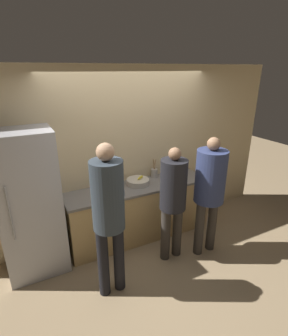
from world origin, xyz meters
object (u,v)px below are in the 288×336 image
(fruit_bowl, at_px, (138,182))
(person_right, at_px, (210,185))
(utensil_crock, at_px, (154,173))
(bottle_dark, at_px, (178,178))
(cup_blue, at_px, (122,193))
(refrigerator, at_px, (30,205))
(person_left, at_px, (108,210))
(bottle_red, at_px, (108,181))
(person_center, at_px, (173,195))

(fruit_bowl, bearing_deg, person_right, -50.59)
(fruit_bowl, distance_m, utensil_crock, 0.39)
(bottle_dark, relative_size, cup_blue, 2.22)
(utensil_crock, bearing_deg, bottle_dark, -58.61)
(utensil_crock, bearing_deg, cup_blue, -152.34)
(bottle_dark, height_order, cup_blue, bottle_dark)
(refrigerator, distance_m, person_left, 1.13)
(person_right, xyz_separation_m, bottle_red, (-1.11, 0.94, -0.10))
(bottle_red, bearing_deg, fruit_bowl, -14.99)
(person_center, relative_size, person_right, 0.94)
(fruit_bowl, bearing_deg, refrigerator, -177.01)
(utensil_crock, height_order, cup_blue, utensil_crock)
(refrigerator, distance_m, fruit_bowl, 1.53)
(bottle_dark, height_order, bottle_red, bottle_red)
(refrigerator, height_order, person_right, refrigerator)
(refrigerator, relative_size, person_center, 1.16)
(person_right, bearing_deg, bottle_red, 139.72)
(person_center, xyz_separation_m, cup_blue, (-0.54, 0.46, -0.04))
(person_right, xyz_separation_m, cup_blue, (-1.05, 0.58, -0.14))
(refrigerator, relative_size, cup_blue, 22.01)
(bottle_red, bearing_deg, person_center, -53.48)
(utensil_crock, relative_size, bottle_dark, 1.60)
(fruit_bowl, distance_m, bottle_dark, 0.62)
(refrigerator, bearing_deg, cup_blue, -8.08)
(person_left, bearing_deg, fruit_bowl, 49.28)
(person_center, bearing_deg, person_right, -13.44)
(person_left, relative_size, cup_blue, 21.61)
(utensil_crock, relative_size, bottle_red, 1.40)
(refrigerator, height_order, fruit_bowl, refrigerator)
(utensil_crock, height_order, bottle_red, utensil_crock)
(bottle_dark, bearing_deg, person_right, -80.61)
(bottle_dark, bearing_deg, person_left, -153.14)
(person_left, bearing_deg, bottle_red, 70.94)
(refrigerator, relative_size, fruit_bowl, 5.48)
(person_center, height_order, fruit_bowl, person_center)
(fruit_bowl, height_order, bottle_dark, bottle_dark)
(person_right, height_order, bottle_red, person_right)
(person_left, bearing_deg, refrigerator, 131.37)
(person_center, bearing_deg, fruit_bowl, 103.96)
(person_right, relative_size, utensil_crock, 5.64)
(cup_blue, bearing_deg, fruit_bowl, 33.63)
(person_center, distance_m, bottle_red, 1.02)
(refrigerator, height_order, bottle_red, refrigerator)
(refrigerator, bearing_deg, bottle_red, 10.12)
(person_center, xyz_separation_m, utensil_crock, (0.18, 0.84, -0.01))
(person_right, bearing_deg, person_center, 166.56)
(person_right, bearing_deg, utensil_crock, 108.37)
(bottle_dark, bearing_deg, cup_blue, -178.79)
(person_left, distance_m, fruit_bowl, 1.23)
(utensil_crock, bearing_deg, person_left, -137.46)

